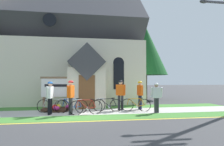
# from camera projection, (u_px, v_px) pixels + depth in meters

# --- Properties ---
(ground) EXTENTS (140.00, 140.00, 0.00)m
(ground) POSITION_uv_depth(u_px,v_px,m) (73.00, 107.00, 13.91)
(ground) COLOR #3D3D3F
(sidewalk_slab) EXTENTS (32.00, 2.21, 0.01)m
(sidewalk_slab) POSITION_uv_depth(u_px,v_px,m) (41.00, 113.00, 11.10)
(sidewalk_slab) COLOR #B7B5AD
(sidewalk_slab) RESTS_ON ground
(grass_verge) EXTENTS (32.00, 1.45, 0.01)m
(grass_verge) POSITION_uv_depth(u_px,v_px,m) (35.00, 119.00, 9.30)
(grass_verge) COLOR #427F33
(grass_verge) RESTS_ON ground
(church_lawn) EXTENTS (24.00, 1.71, 0.01)m
(church_lawn) POSITION_uv_depth(u_px,v_px,m) (47.00, 108.00, 13.03)
(church_lawn) COLOR #427F33
(church_lawn) RESTS_ON ground
(curb_paint_stripe) EXTENTS (28.00, 0.16, 0.01)m
(curb_paint_stripe) POSITION_uv_depth(u_px,v_px,m) (30.00, 123.00, 8.43)
(curb_paint_stripe) COLOR yellow
(curb_paint_stripe) RESTS_ON ground
(church_building) EXTENTS (14.29, 11.95, 12.52)m
(church_building) POSITION_uv_depth(u_px,v_px,m) (51.00, 49.00, 18.63)
(church_building) COLOR beige
(church_building) RESTS_ON ground
(church_sign) EXTENTS (2.14, 0.23, 2.00)m
(church_sign) POSITION_uv_depth(u_px,v_px,m) (58.00, 88.00, 12.72)
(church_sign) COLOR #7F6047
(church_sign) RESTS_ON ground
(flower_bed) EXTENTS (1.86, 1.86, 0.34)m
(flower_bed) POSITION_uv_depth(u_px,v_px,m) (57.00, 109.00, 12.07)
(flower_bed) COLOR #382319
(flower_bed) RESTS_ON ground
(bicycle_orange) EXTENTS (1.67, 0.41, 0.80)m
(bicycle_orange) POSITION_uv_depth(u_px,v_px,m) (108.00, 105.00, 11.74)
(bicycle_orange) COLOR black
(bicycle_orange) RESTS_ON ground
(bicycle_white) EXTENTS (1.62, 0.61, 0.79)m
(bicycle_white) POSITION_uv_depth(u_px,v_px,m) (136.00, 105.00, 11.84)
(bicycle_white) COLOR black
(bicycle_white) RESTS_ON ground
(bicycle_silver) EXTENTS (1.72, 0.50, 0.81)m
(bicycle_silver) POSITION_uv_depth(u_px,v_px,m) (72.00, 106.00, 11.31)
(bicycle_silver) COLOR black
(bicycle_silver) RESTS_ON ground
(bicycle_yellow) EXTENTS (1.69, 0.62, 0.83)m
(bicycle_yellow) POSITION_uv_depth(u_px,v_px,m) (52.00, 106.00, 11.17)
(bicycle_yellow) COLOR black
(bicycle_yellow) RESTS_ON ground
(bicycle_black) EXTENTS (1.75, 0.32, 0.81)m
(bicycle_black) POSITION_uv_depth(u_px,v_px,m) (86.00, 107.00, 10.69)
(bicycle_black) COLOR black
(bicycle_black) RESTS_ON ground
(cyclist_in_yellow_jersey) EXTENTS (0.51, 0.56, 1.78)m
(cyclist_in_yellow_jersey) POSITION_uv_depth(u_px,v_px,m) (121.00, 92.00, 12.19)
(cyclist_in_yellow_jersey) COLOR #2D2D33
(cyclist_in_yellow_jersey) RESTS_ON ground
(cyclist_in_white_jersey) EXTENTS (0.31, 0.75, 1.70)m
(cyclist_in_white_jersey) POSITION_uv_depth(u_px,v_px,m) (50.00, 95.00, 10.60)
(cyclist_in_white_jersey) COLOR black
(cyclist_in_white_jersey) RESTS_ON ground
(cyclist_in_blue_jersey) EXTENTS (0.38, 0.73, 1.76)m
(cyclist_in_blue_jersey) POSITION_uv_depth(u_px,v_px,m) (71.00, 94.00, 10.60)
(cyclist_in_blue_jersey) COLOR #2D2D33
(cyclist_in_blue_jersey) RESTS_ON ground
(cyclist_in_red_jersey) EXTENTS (0.30, 0.78, 1.73)m
(cyclist_in_red_jersey) POSITION_uv_depth(u_px,v_px,m) (140.00, 93.00, 12.56)
(cyclist_in_red_jersey) COLOR #191E38
(cyclist_in_red_jersey) RESTS_ON ground
(cyclist_in_orange_jersey) EXTENTS (0.64, 0.29, 1.63)m
(cyclist_in_orange_jersey) POSITION_uv_depth(u_px,v_px,m) (156.00, 95.00, 11.24)
(cyclist_in_orange_jersey) COLOR #2D2D33
(cyclist_in_orange_jersey) RESTS_ON ground
(roadside_conifer) EXTENTS (4.16, 4.16, 7.11)m
(roadside_conifer) POSITION_uv_depth(u_px,v_px,m) (145.00, 50.00, 19.77)
(roadside_conifer) COLOR #4C3823
(roadside_conifer) RESTS_ON ground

